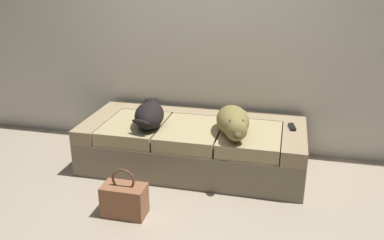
{
  "coord_description": "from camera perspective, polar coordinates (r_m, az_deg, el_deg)",
  "views": [
    {
      "loc": [
        0.77,
        -2.29,
        1.73
      ],
      "look_at": [
        0.0,
        0.94,
        0.47
      ],
      "focal_mm": 38.03,
      "sensor_mm": 36.0,
      "label": 1
    }
  ],
  "objects": [
    {
      "name": "ground_plane",
      "position": [
        2.97,
        -4.34,
        -14.86
      ],
      "size": [
        10.0,
        10.0,
        0.0
      ],
      "primitive_type": "plane",
      "color": "tan"
    },
    {
      "name": "back_wall",
      "position": [
        3.91,
        2.1,
        15.91
      ],
      "size": [
        6.4,
        0.1,
        2.8
      ],
      "primitive_type": "cube",
      "color": "beige",
      "rests_on": "ground"
    },
    {
      "name": "couch",
      "position": [
        3.7,
        0.18,
        -3.53
      ],
      "size": [
        1.96,
        0.88,
        0.42
      ],
      "color": "#7F7159",
      "rests_on": "ground"
    },
    {
      "name": "dog_dark",
      "position": [
        3.57,
        -5.96,
        0.9
      ],
      "size": [
        0.35,
        0.59,
        0.2
      ],
      "color": "black",
      "rests_on": "couch"
    },
    {
      "name": "dog_tan",
      "position": [
        3.36,
        5.82,
        -0.25
      ],
      "size": [
        0.38,
        0.63,
        0.22
      ],
      "color": "olive",
      "rests_on": "couch"
    },
    {
      "name": "tv_remote",
      "position": [
        3.61,
        13.86,
        -0.95
      ],
      "size": [
        0.07,
        0.16,
        0.02
      ],
      "primitive_type": "cube",
      "rotation": [
        0.0,
        0.0,
        0.18
      ],
      "color": "black",
      "rests_on": "couch"
    },
    {
      "name": "handbag",
      "position": [
        3.08,
        -9.46,
        -10.94
      ],
      "size": [
        0.32,
        0.18,
        0.38
      ],
      "color": "brown",
      "rests_on": "ground"
    }
  ]
}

